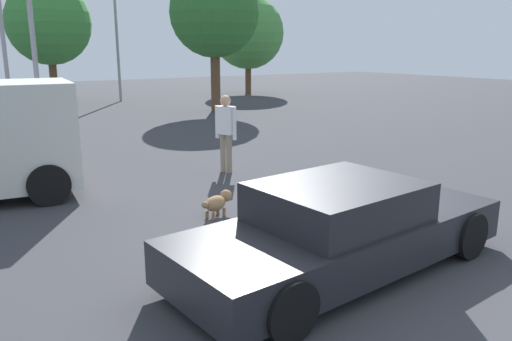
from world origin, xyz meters
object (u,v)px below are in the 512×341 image
Objects in this scene: dog at (218,202)px; light_post_mid at (115,8)px; sedan_foreground at (341,229)px; pedestrian at (226,127)px.

dog is 20.53m from light_post_mid.
sedan_foreground is at bearing -103.96° from dog.
sedan_foreground is 23.01m from light_post_mid.
pedestrian is 0.25× the size of light_post_mid.
pedestrian reaches higher than sedan_foreground.
sedan_foreground is 2.75m from dog.
pedestrian is at bearing 37.41° from dog.
light_post_mid reaches higher than dog.
sedan_foreground is 0.67× the size of light_post_mid.
pedestrian is at bearing 70.62° from sedan_foreground.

